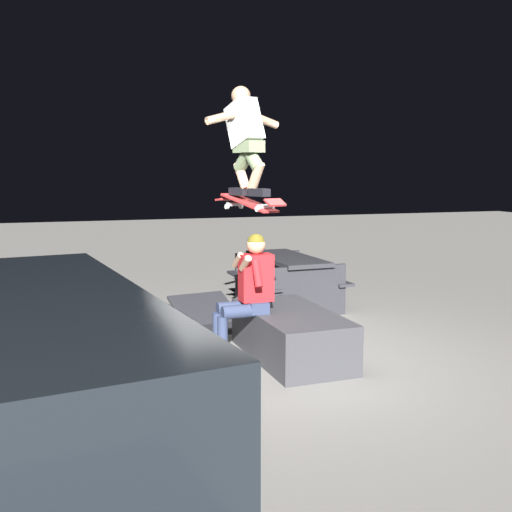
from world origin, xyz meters
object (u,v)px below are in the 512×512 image
Objects in this scene: skater_airborne at (246,136)px; person_sitting_on_ledge at (246,290)px; skateboard at (249,203)px; picnic_table_back at (287,273)px; kicker_ramp at (210,319)px; ledge_box_main at (291,335)px.

person_sitting_on_ledge is at bearing 166.36° from skater_airborne.
skateboard is at bearing -163.20° from skater_airborne.
person_sitting_on_ledge is at bearing 101.65° from skateboard.
skater_airborne reaches higher than picnic_table_back.
kicker_ramp is at bearing 1.17° from skater_airborne.
skateboard reaches higher than person_sitting_on_ledge.
person_sitting_on_ledge is 1.07× the size of kicker_ramp.
skater_airborne is at bearing 16.80° from skateboard.
ledge_box_main is at bearing -110.58° from skater_airborne.
kicker_ramp is (1.55, 0.05, -1.60)m from skateboard.
skater_airborne is (0.06, -0.01, 1.60)m from person_sitting_on_ledge.
ledge_box_main is 0.94× the size of picnic_table_back.
picnic_table_back is at bearing -30.43° from skateboard.
skater_airborne is 0.89× the size of kicker_ramp.
person_sitting_on_ledge is 1.20× the size of skater_airborne.
person_sitting_on_ledge reaches higher than picnic_table_back.
picnic_table_back reaches higher than ledge_box_main.
person_sitting_on_ledge is 0.77× the size of picnic_table_back.
person_sitting_on_ledge is 1.60m from skater_airborne.
picnic_table_back is at bearing -20.50° from ledge_box_main.
picnic_table_back reaches higher than kicker_ramp.
ledge_box_main reaches higher than kicker_ramp.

